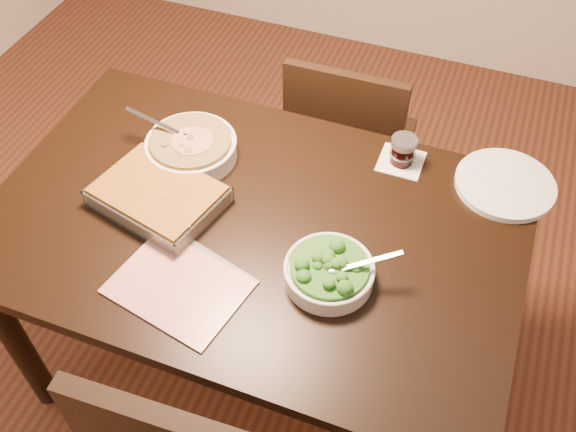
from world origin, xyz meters
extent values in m
plane|color=#452013|center=(0.00, 0.00, 0.00)|extent=(4.00, 4.00, 0.00)
cube|color=black|center=(0.00, 0.00, 0.73)|extent=(1.40, 0.90, 0.04)
cube|color=black|center=(0.00, 0.00, 0.66)|extent=(1.26, 0.76, 0.08)
cylinder|color=black|center=(-0.62, -0.37, 0.35)|extent=(0.07, 0.07, 0.71)
cylinder|color=black|center=(-0.62, 0.37, 0.35)|extent=(0.07, 0.07, 0.71)
cylinder|color=black|center=(0.62, 0.37, 0.35)|extent=(0.07, 0.07, 0.71)
cube|color=#BB3835|center=(-0.08, -0.26, 0.75)|extent=(0.35, 0.29, 0.01)
cube|color=#2B2A33|center=(-0.07, -0.23, 0.75)|extent=(0.34, 0.28, 0.01)
cube|color=white|center=(0.31, 0.36, 0.75)|extent=(0.12, 0.12, 0.00)
cylinder|color=white|center=(-0.26, 0.17, 0.78)|extent=(0.26, 0.26, 0.05)
torus|color=white|center=(-0.26, 0.17, 0.80)|extent=(0.26, 0.26, 0.01)
cylinder|color=#3B2310|center=(-0.26, 0.17, 0.81)|extent=(0.23, 0.23, 0.02)
cube|color=silver|center=(-0.33, 0.17, 0.82)|extent=(0.16, 0.02, 0.05)
cylinder|color=maroon|center=(-0.25, 0.16, 0.82)|extent=(0.12, 0.12, 0.00)
cylinder|color=white|center=(0.25, -0.11, 0.77)|extent=(0.22, 0.22, 0.04)
torus|color=white|center=(0.25, -0.11, 0.80)|extent=(0.22, 0.22, 0.01)
cylinder|color=#11440F|center=(0.25, -0.11, 0.80)|extent=(0.19, 0.19, 0.02)
cube|color=silver|center=(0.31, -0.07, 0.81)|extent=(0.13, 0.08, 0.05)
cube|color=silver|center=(-0.26, -0.03, 0.75)|extent=(0.37, 0.31, 0.01)
cube|color=#55370C|center=(-0.26, -0.03, 0.78)|extent=(0.35, 0.29, 0.05)
cube|color=silver|center=(-0.23, 0.08, 0.78)|extent=(0.32, 0.08, 0.04)
cube|color=silver|center=(-0.28, -0.14, 0.78)|extent=(0.32, 0.08, 0.04)
cube|color=silver|center=(-0.10, -0.07, 0.78)|extent=(0.06, 0.23, 0.04)
cube|color=silver|center=(-0.41, 0.01, 0.78)|extent=(0.06, 0.23, 0.04)
cylinder|color=black|center=(0.31, 0.36, 0.78)|extent=(0.07, 0.07, 0.06)
cylinder|color=silver|center=(0.31, 0.36, 0.83)|extent=(0.07, 0.07, 0.02)
cylinder|color=white|center=(0.60, 0.36, 0.76)|extent=(0.27, 0.27, 0.02)
cube|color=black|center=(0.07, 0.74, 0.41)|extent=(0.40, 0.40, 0.04)
cylinder|color=black|center=(0.24, 0.91, 0.20)|extent=(0.03, 0.03, 0.39)
cylinder|color=black|center=(0.25, 0.57, 0.20)|extent=(0.03, 0.03, 0.39)
cylinder|color=black|center=(-0.10, 0.91, 0.20)|extent=(0.03, 0.03, 0.39)
cylinder|color=black|center=(-0.09, 0.57, 0.20)|extent=(0.03, 0.03, 0.39)
cube|color=black|center=(0.08, 0.56, 0.64)|extent=(0.40, 0.04, 0.43)
camera|label=1|loc=(0.47, -0.99, 2.02)|focal=40.00mm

